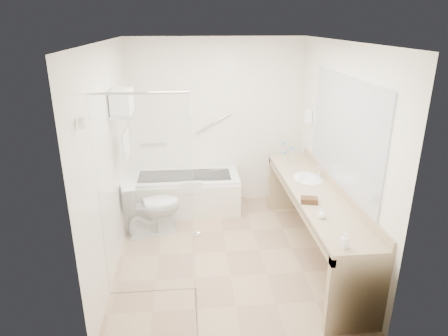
{
  "coord_description": "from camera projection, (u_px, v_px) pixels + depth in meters",
  "views": [
    {
      "loc": [
        -0.42,
        -4.28,
        2.7
      ],
      "look_at": [
        0.0,
        0.3,
        1.0
      ],
      "focal_mm": 32.0,
      "sensor_mm": 36.0,
      "label": 1
    }
  ],
  "objects": [
    {
      "name": "wall_back",
      "position": [
        216.0,
        123.0,
        6.03
      ],
      "size": [
        2.6,
        0.1,
        2.5
      ],
      "primitive_type": "cube",
      "color": "white",
      "rests_on": "ground"
    },
    {
      "name": "floor",
      "position": [
        226.0,
        251.0,
        4.97
      ],
      "size": [
        3.2,
        3.2,
        0.0
      ],
      "primitive_type": "plane",
      "color": "tan",
      "rests_on": "ground"
    },
    {
      "name": "toilet",
      "position": [
        151.0,
        207.0,
        5.3
      ],
      "size": [
        0.87,
        0.63,
        0.76
      ],
      "primitive_type": "imported",
      "rotation": [
        0.0,
        0.0,
        1.84
      ],
      "color": "white",
      "rests_on": "floor"
    },
    {
      "name": "water_bottle_left",
      "position": [
        283.0,
        150.0,
        5.74
      ],
      "size": [
        0.07,
        0.07,
        0.21
      ],
      "rotation": [
        0.0,
        0.0,
        -0.02
      ],
      "color": "silver",
      "rests_on": "vanity_counter"
    },
    {
      "name": "water_bottle_mid",
      "position": [
        284.0,
        159.0,
        5.45
      ],
      "size": [
        0.05,
        0.05,
        0.18
      ],
      "rotation": [
        0.0,
        0.0,
        0.02
      ],
      "color": "silver",
      "rests_on": "vanity_counter"
    },
    {
      "name": "mirror",
      "position": [
        344.0,
        132.0,
        4.4
      ],
      "size": [
        0.02,
        2.0,
        1.2
      ],
      "primitive_type": "cube",
      "color": "#A9AEB5",
      "rests_on": "wall_right"
    },
    {
      "name": "soap_bottle_a",
      "position": [
        344.0,
        244.0,
        3.46
      ],
      "size": [
        0.12,
        0.16,
        0.07
      ],
      "primitive_type": "imported",
      "rotation": [
        0.0,
        0.0,
        0.43
      ],
      "color": "white",
      "rests_on": "vanity_counter"
    },
    {
      "name": "vanity_counter",
      "position": [
        314.0,
        207.0,
        4.7
      ],
      "size": [
        0.55,
        2.7,
        0.95
      ],
      "color": "tan",
      "rests_on": "floor"
    },
    {
      "name": "sink",
      "position": [
        308.0,
        180.0,
        5.01
      ],
      "size": [
        0.4,
        0.52,
        0.14
      ],
      "primitive_type": "ellipsoid",
      "color": "white",
      "rests_on": "vanity_counter"
    },
    {
      "name": "faucet",
      "position": [
        320.0,
        172.0,
        4.99
      ],
      "size": [
        0.03,
        0.03,
        0.14
      ],
      "primitive_type": "cylinder",
      "color": "silver",
      "rests_on": "vanity_counter"
    },
    {
      "name": "shower_enclosure",
      "position": [
        168.0,
        209.0,
        3.68
      ],
      "size": [
        0.96,
        0.91,
        2.11
      ],
      "color": "silver",
      "rests_on": "floor"
    },
    {
      "name": "soap_bottle_b",
      "position": [
        322.0,
        215.0,
        3.97
      ],
      "size": [
        0.11,
        0.12,
        0.08
      ],
      "primitive_type": "imported",
      "rotation": [
        0.0,
        0.0,
        0.33
      ],
      "color": "white",
      "rests_on": "vanity_counter"
    },
    {
      "name": "drinking_glass_far",
      "position": [
        303.0,
        176.0,
        4.92
      ],
      "size": [
        0.1,
        0.1,
        0.1
      ],
      "primitive_type": "cylinder",
      "rotation": [
        0.0,
        0.0,
        0.37
      ],
      "color": "silver",
      "rests_on": "vanity_counter"
    },
    {
      "name": "wall_front",
      "position": [
        247.0,
        223.0,
        3.04
      ],
      "size": [
        2.6,
        0.1,
        2.5
      ],
      "primitive_type": "cube",
      "color": "white",
      "rests_on": "ground"
    },
    {
      "name": "bathtub",
      "position": [
        185.0,
        193.0,
        5.99
      ],
      "size": [
        1.6,
        0.73,
        0.59
      ],
      "color": "white",
      "rests_on": "floor"
    },
    {
      "name": "grab_bar_short",
      "position": [
        154.0,
        144.0,
        6.02
      ],
      "size": [
        0.4,
        0.03,
        0.03
      ],
      "primitive_type": "cylinder",
      "rotation": [
        0.0,
        1.57,
        0.0
      ],
      "color": "silver",
      "rests_on": "wall_back"
    },
    {
      "name": "water_bottle_right",
      "position": [
        292.0,
        156.0,
        5.53
      ],
      "size": [
        0.06,
        0.06,
        0.21
      ],
      "rotation": [
        0.0,
        0.0,
        0.05
      ],
      "color": "silver",
      "rests_on": "vanity_counter"
    },
    {
      "name": "drinking_glass_near",
      "position": [
        301.0,
        179.0,
        4.86
      ],
      "size": [
        0.08,
        0.08,
        0.09
      ],
      "primitive_type": "cylinder",
      "rotation": [
        0.0,
        0.0,
        0.19
      ],
      "color": "silver",
      "rests_on": "vanity_counter"
    },
    {
      "name": "wall_left",
      "position": [
        110.0,
        160.0,
        4.43
      ],
      "size": [
        0.1,
        3.2,
        2.5
      ],
      "primitive_type": "cube",
      "color": "white",
      "rests_on": "ground"
    },
    {
      "name": "wall_right",
      "position": [
        337.0,
        153.0,
        4.65
      ],
      "size": [
        0.1,
        3.2,
        2.5
      ],
      "primitive_type": "cube",
      "color": "white",
      "rests_on": "ground"
    },
    {
      "name": "hairdryer_unit",
      "position": [
        308.0,
        116.0,
        5.56
      ],
      "size": [
        0.08,
        0.1,
        0.18
      ],
      "primitive_type": "cube",
      "color": "white",
      "rests_on": "wall_right"
    },
    {
      "name": "ceiling",
      "position": [
        227.0,
        42.0,
        4.1
      ],
      "size": [
        2.6,
        3.2,
        0.1
      ],
      "primitive_type": "cube",
      "color": "silver",
      "rests_on": "wall_back"
    },
    {
      "name": "towel_shelf",
      "position": [
        123.0,
        108.0,
        4.59
      ],
      "size": [
        0.24,
        0.55,
        0.81
      ],
      "color": "silver",
      "rests_on": "wall_left"
    },
    {
      "name": "amenity_basket",
      "position": [
        309.0,
        200.0,
        4.31
      ],
      "size": [
        0.2,
        0.16,
        0.06
      ],
      "primitive_type": "cube",
      "rotation": [
        0.0,
        0.0,
        -0.23
      ],
      "color": "#4D2F1B",
      "rests_on": "vanity_counter"
    },
    {
      "name": "grab_bar_long",
      "position": [
        213.0,
        124.0,
        5.99
      ],
      "size": [
        0.53,
        0.03,
        0.33
      ],
      "primitive_type": "cylinder",
      "rotation": [
        0.0,
        1.05,
        0.0
      ],
      "color": "silver",
      "rests_on": "wall_back"
    }
  ]
}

